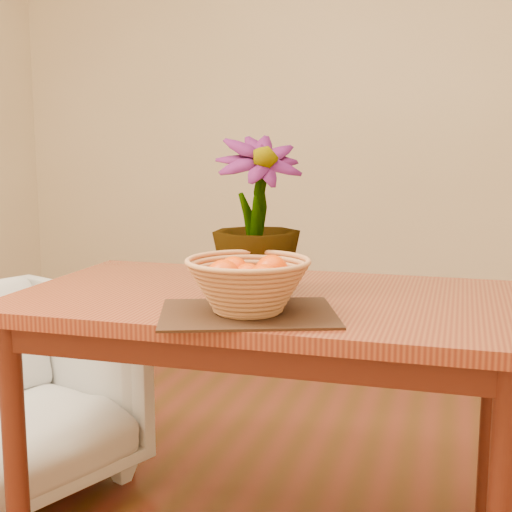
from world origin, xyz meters
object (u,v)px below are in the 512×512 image
(wicker_basket, at_px, (248,287))
(potted_plant, at_px, (257,216))
(armchair, at_px, (3,384))
(table, at_px, (269,325))

(wicker_basket, xyz_separation_m, potted_plant, (-0.05, 0.24, 0.15))
(wicker_basket, relative_size, armchair, 0.42)
(wicker_basket, xyz_separation_m, armchair, (-0.95, 0.32, -0.45))
(wicker_basket, bearing_deg, armchair, 161.38)
(table, xyz_separation_m, armchair, (-0.94, 0.08, -0.29))
(wicker_basket, distance_m, armchair, 1.10)
(table, relative_size, armchair, 1.89)
(wicker_basket, height_order, potted_plant, potted_plant)
(table, xyz_separation_m, potted_plant, (-0.04, 0.00, 0.31))
(wicker_basket, distance_m, potted_plant, 0.29)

